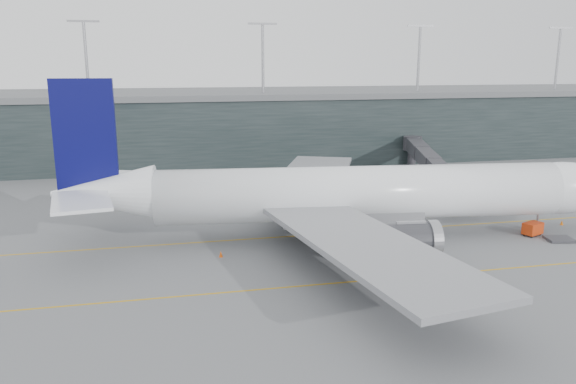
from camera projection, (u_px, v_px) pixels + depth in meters
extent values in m
plane|color=#5C5C61|center=(288.00, 227.00, 75.04)|extent=(320.00, 320.00, 0.00)
cube|color=#BF8E12|center=(295.00, 236.00, 71.23)|extent=(160.00, 0.25, 0.02)
cube|color=#BF8E12|center=(331.00, 283.00, 56.00)|extent=(160.00, 0.25, 0.02)
cube|color=#BF8E12|center=(292.00, 192.00, 95.11)|extent=(0.25, 60.00, 0.02)
cube|color=black|center=(235.00, 127.00, 128.65)|extent=(240.00, 35.00, 14.00)
cube|color=#5A5C5F|center=(234.00, 93.00, 126.93)|extent=(240.00, 36.00, 1.20)
cylinder|color=#9E9EA3|center=(86.00, 60.00, 109.53)|extent=(0.60, 0.60, 14.00)
cylinder|color=#9E9EA3|center=(263.00, 60.00, 116.76)|extent=(0.60, 0.60, 14.00)
cylinder|color=#9E9EA3|center=(419.00, 60.00, 124.00)|extent=(0.60, 0.60, 14.00)
cylinder|color=#9E9EA3|center=(557.00, 60.00, 131.23)|extent=(0.60, 0.60, 14.00)
cylinder|color=white|center=(359.00, 193.00, 69.54)|extent=(50.18, 11.94, 6.71)
ellipsoid|color=white|center=(561.00, 188.00, 72.31)|extent=(14.71, 8.16, 6.71)
cone|color=white|center=(104.00, 193.00, 66.14)|extent=(12.51, 7.66, 6.44)
cube|color=gray|center=(350.00, 213.00, 70.01)|extent=(17.78, 7.21, 2.16)
cube|color=gray|center=(366.00, 245.00, 53.21)|extent=(14.99, 32.57, 0.59)
cylinder|color=#37383D|center=(400.00, 240.00, 60.48)|extent=(7.93, 4.57, 3.79)
cube|color=gray|center=(313.00, 175.00, 85.67)|extent=(20.81, 32.73, 0.59)
cylinder|color=#37383D|center=(357.00, 196.00, 80.37)|extent=(7.93, 4.57, 3.79)
cube|color=#09094A|center=(85.00, 136.00, 64.42)|extent=(7.05, 1.28, 12.98)
cube|color=white|center=(81.00, 201.00, 60.14)|extent=(7.39, 10.54, 0.38)
cube|color=white|center=(104.00, 179.00, 71.66)|extent=(9.05, 11.22, 0.38)
cylinder|color=black|center=(537.00, 227.00, 73.19)|extent=(1.23, 0.56, 1.19)
cylinder|color=#9E9EA3|center=(538.00, 221.00, 73.01)|extent=(0.32, 0.32, 2.81)
cylinder|color=black|center=(332.00, 246.00, 65.20)|extent=(1.46, 0.69, 1.41)
cylinder|color=black|center=(318.00, 221.00, 75.25)|extent=(1.46, 0.69, 1.41)
cube|color=#2C2B31|center=(451.00, 184.00, 79.05)|extent=(3.97, 4.23, 2.71)
cube|color=#2C2B31|center=(441.00, 173.00, 86.84)|extent=(5.95, 12.73, 2.42)
cube|color=#2C2B31|center=(428.00, 159.00, 99.05)|extent=(6.18, 12.80, 2.51)
cube|color=#2C2B31|center=(417.00, 148.00, 111.26)|extent=(6.41, 12.87, 2.61)
cylinder|color=#9E9EA3|center=(439.00, 191.00, 88.18)|extent=(0.48, 0.48, 3.68)
cube|color=#37383D|center=(438.00, 200.00, 88.52)|extent=(2.27, 1.95, 0.68)
cylinder|color=#2C2B31|center=(357.00, 144.00, 117.36)|extent=(3.87, 3.87, 2.90)
cylinder|color=#2C2B31|center=(357.00, 158.00, 118.06)|extent=(1.74, 1.74, 3.48)
cube|color=red|center=(533.00, 228.00, 71.32)|extent=(2.87, 2.37, 1.45)
cylinder|color=black|center=(532.00, 236.00, 70.55)|extent=(0.48, 0.32, 0.45)
cylinder|color=black|center=(540.00, 234.00, 71.52)|extent=(0.48, 0.32, 0.45)
cylinder|color=black|center=(524.00, 234.00, 71.45)|extent=(0.48, 0.32, 0.45)
cylinder|color=black|center=(532.00, 231.00, 72.43)|extent=(0.48, 0.32, 0.45)
cube|color=#36363B|center=(559.00, 239.00, 69.43)|extent=(3.52, 3.02, 0.31)
cube|color=#37383D|center=(249.00, 211.00, 82.76)|extent=(2.45, 2.21, 0.20)
cube|color=#B8BCC5|center=(249.00, 205.00, 82.56)|extent=(2.04, 1.98, 1.51)
cube|color=#263297|center=(249.00, 200.00, 82.38)|extent=(2.10, 2.04, 0.08)
cube|color=#37383D|center=(257.00, 206.00, 85.13)|extent=(2.33, 1.92, 0.22)
cube|color=#B5BCC2|center=(257.00, 200.00, 84.91)|extent=(1.88, 1.78, 1.65)
cube|color=#263297|center=(257.00, 195.00, 84.71)|extent=(1.94, 1.84, 0.09)
cube|color=#37383D|center=(265.00, 208.00, 84.19)|extent=(2.54, 2.17, 0.23)
cube|color=#B6BAC3|center=(265.00, 201.00, 83.96)|extent=(2.07, 1.98, 1.69)
cube|color=#263297|center=(265.00, 196.00, 83.76)|extent=(2.14, 2.05, 0.09)
cone|color=orange|center=(562.00, 222.00, 75.98)|extent=(0.45, 0.45, 0.71)
cone|color=#E75D0C|center=(432.00, 274.00, 57.60)|extent=(0.45, 0.45, 0.72)
cone|color=#CB600B|center=(315.00, 200.00, 88.20)|extent=(0.38, 0.38, 0.61)
cone|color=#E9520C|center=(221.00, 254.00, 63.50)|extent=(0.44, 0.44, 0.71)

